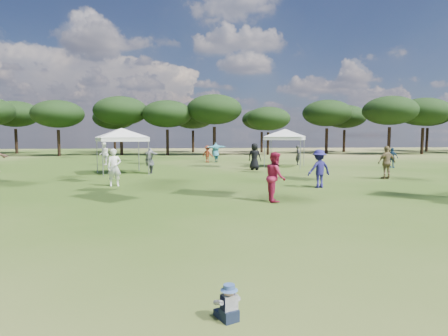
{
  "coord_description": "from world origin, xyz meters",
  "views": [
    {
      "loc": [
        -0.72,
        -2.62,
        2.48
      ],
      "look_at": [
        -0.03,
        3.57,
        1.93
      ],
      "focal_mm": 30.0,
      "sensor_mm": 36.0,
      "label": 1
    }
  ],
  "objects": [
    {
      "name": "toddler",
      "position": [
        -0.13,
        2.18,
        0.22
      ],
      "size": [
        0.38,
        0.41,
        0.5
      ],
      "rotation": [
        0.0,
        0.0,
        0.4
      ],
      "color": "black",
      "rests_on": "ground"
    },
    {
      "name": "tent_right",
      "position": [
        7.25,
        25.96,
        2.85
      ],
      "size": [
        5.3,
        5.3,
        3.28
      ],
      "rotation": [
        0.0,
        0.0,
        -0.42
      ],
      "color": "gray",
      "rests_on": "ground"
    },
    {
      "name": "tent_left",
      "position": [
        -4.63,
        22.22,
        2.82
      ],
      "size": [
        5.66,
        5.66,
        3.25
      ],
      "rotation": [
        0.0,
        0.0,
        0.33
      ],
      "color": "gray",
      "rests_on": "ground"
    },
    {
      "name": "festival_crowd",
      "position": [
        -1.32,
        22.69,
        0.89
      ],
      "size": [
        30.63,
        22.3,
        1.93
      ],
      "color": "#525357",
      "rests_on": "ground"
    },
    {
      "name": "tree_line",
      "position": [
        2.39,
        47.41,
        5.42
      ],
      "size": [
        108.78,
        17.63,
        7.77
      ],
      "color": "black",
      "rests_on": "ground"
    }
  ]
}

